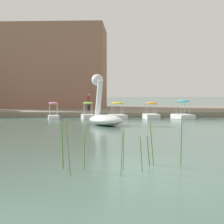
# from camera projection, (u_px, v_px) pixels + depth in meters

# --- Properties ---
(ground_plane) EXTENTS (499.70, 499.70, 0.00)m
(ground_plane) POSITION_uv_depth(u_px,v_px,m) (130.00, 172.00, 9.41)
(ground_plane) COLOR #47665B
(shore_bank_far) EXTENTS (149.47, 18.86, 0.49)m
(shore_bank_far) POSITION_uv_depth(u_px,v_px,m) (117.00, 110.00, 40.64)
(shore_bank_far) COLOR slate
(shore_bank_far) RESTS_ON ground_plane
(swan_boat) EXTENTS (3.27, 3.86, 3.57)m
(swan_boat) POSITION_uv_depth(u_px,v_px,m) (106.00, 113.00, 23.67)
(swan_boat) COLOR white
(swan_boat) RESTS_ON ground_plane
(pedal_boat_cyan) EXTENTS (1.83, 2.53, 1.62)m
(pedal_boat_cyan) POSITION_uv_depth(u_px,v_px,m) (184.00, 114.00, 29.87)
(pedal_boat_cyan) COLOR white
(pedal_boat_cyan) RESTS_ON ground_plane
(pedal_boat_orange) EXTENTS (1.36, 2.29, 1.44)m
(pedal_boat_orange) POSITION_uv_depth(u_px,v_px,m) (153.00, 114.00, 29.84)
(pedal_boat_orange) COLOR white
(pedal_boat_orange) RESTS_ON ground_plane
(pedal_boat_yellow) EXTENTS (1.74, 2.32, 1.46)m
(pedal_boat_yellow) POSITION_uv_depth(u_px,v_px,m) (119.00, 114.00, 29.65)
(pedal_boat_yellow) COLOR white
(pedal_boat_yellow) RESTS_ON ground_plane
(pedal_boat_lime) EXTENTS (1.40, 2.04, 1.47)m
(pedal_boat_lime) POSITION_uv_depth(u_px,v_px,m) (90.00, 114.00, 29.76)
(pedal_boat_lime) COLOR white
(pedal_boat_lime) RESTS_ON ground_plane
(pedal_boat_pink) EXTENTS (1.26, 1.91, 1.46)m
(pedal_boat_pink) POSITION_uv_depth(u_px,v_px,m) (55.00, 114.00, 29.52)
(pedal_boat_pink) COLOR white
(pedal_boat_pink) RESTS_ON ground_plane
(tree_willow_overhanging) EXTENTS (5.34, 4.45, 6.59)m
(tree_willow_overhanging) POSITION_uv_depth(u_px,v_px,m) (21.00, 79.00, 41.25)
(tree_willow_overhanging) COLOR brown
(tree_willow_overhanging) RESTS_ON shore_bank_far
(person_on_path) EXTENTS (0.28, 0.29, 1.70)m
(person_on_path) POSITION_uv_depth(u_px,v_px,m) (90.00, 101.00, 34.63)
(person_on_path) COLOR #23283D
(person_on_path) RESTS_ON shore_bank_far
(apartment_block) EXTENTS (15.47, 8.74, 9.82)m
(apartment_block) POSITION_uv_depth(u_px,v_px,m) (46.00, 68.00, 42.49)
(apartment_block) COLOR #996B56
(apartment_block) RESTS_ON shore_bank_far
(reed_clump_foreground) EXTENTS (3.59, 1.51, 1.52)m
(reed_clump_foreground) POSITION_uv_depth(u_px,v_px,m) (121.00, 146.00, 9.83)
(reed_clump_foreground) COLOR #4C7F33
(reed_clump_foreground) RESTS_ON ground_plane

